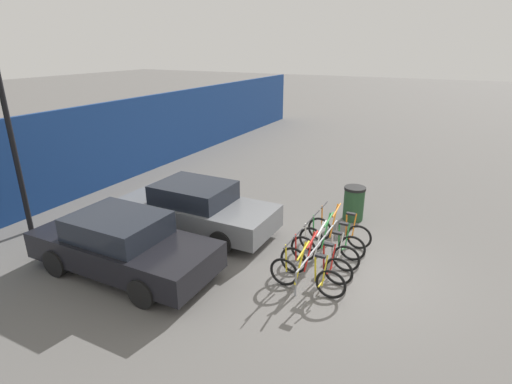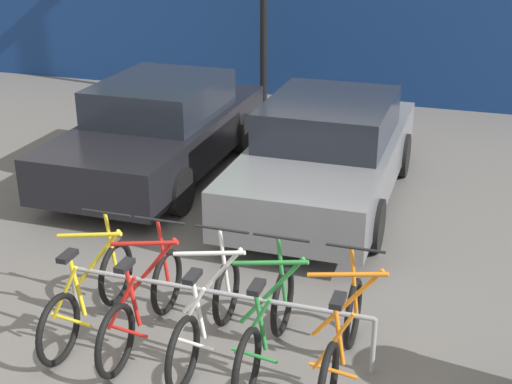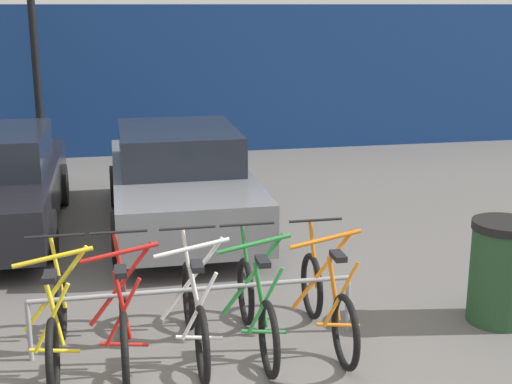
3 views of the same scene
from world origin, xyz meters
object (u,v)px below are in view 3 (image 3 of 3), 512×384
(bicycle_green, at_px, (256,309))
(trash_bin, at_px, (501,272))
(bicycle_yellow, at_px, (57,325))
(car_grey, at_px, (179,179))
(bicycle_red, at_px, (123,320))
(bicycle_orange, at_px, (327,303))
(bike_rack, at_px, (195,297))
(bicycle_white, at_px, (194,314))

(bicycle_green, height_order, trash_bin, bicycle_green)
(bicycle_yellow, relative_size, car_grey, 0.39)
(bicycle_red, distance_m, bicycle_green, 1.19)
(car_grey, bearing_deg, trash_bin, -53.27)
(bicycle_yellow, height_order, trash_bin, bicycle_yellow)
(bicycle_orange, height_order, trash_bin, bicycle_orange)
(bike_rack, relative_size, bicycle_yellow, 1.73)
(bicycle_white, bearing_deg, bicycle_green, -2.36)
(bicycle_red, distance_m, bicycle_white, 0.62)
(bike_rack, height_order, bicycle_red, bicycle_red)
(bicycle_yellow, height_order, bicycle_orange, same)
(bike_rack, distance_m, bicycle_orange, 1.22)
(bicycle_red, height_order, bicycle_orange, same)
(car_grey, height_order, trash_bin, car_grey)
(bicycle_red, height_order, bicycle_white, same)
(bicycle_red, distance_m, car_grey, 3.89)
(trash_bin, bearing_deg, bicycle_yellow, -179.04)
(trash_bin, bearing_deg, bicycle_white, -178.67)
(bike_rack, bearing_deg, trash_bin, -1.50)
(bicycle_orange, bearing_deg, bike_rack, 175.36)
(bicycle_white, relative_size, trash_bin, 1.66)
(bicycle_red, xyz_separation_m, trash_bin, (3.64, 0.07, 0.14))
(bicycle_red, xyz_separation_m, bicycle_orange, (1.86, 0.00, 0.00))
(bicycle_green, relative_size, bicycle_orange, 1.00)
(bicycle_yellow, bearing_deg, bicycle_orange, 1.49)
(bicycle_yellow, relative_size, bicycle_white, 1.00)
(bicycle_red, bearing_deg, bike_rack, 14.75)
(bicycle_red, relative_size, bicycle_white, 1.00)
(bike_rack, bearing_deg, bicycle_yellow, -172.98)
(bicycle_yellow, distance_m, bicycle_white, 1.18)
(bicycle_orange, relative_size, car_grey, 0.39)
(bicycle_yellow, xyz_separation_m, car_grey, (1.43, 3.78, 0.31))
(bicycle_green, bearing_deg, bike_rack, 168.43)
(bicycle_white, relative_size, bicycle_orange, 1.00)
(bicycle_green, xyz_separation_m, car_grey, (-0.32, 3.78, 0.31))
(bike_rack, relative_size, bicycle_white, 1.73)
(bicycle_yellow, relative_size, bicycle_red, 1.00)
(bicycle_white, bearing_deg, bike_rack, 77.93)
(bicycle_white, distance_m, bicycle_orange, 1.23)
(bicycle_white, xyz_separation_m, trash_bin, (3.01, 0.07, 0.14))
(bicycle_yellow, bearing_deg, bicycle_green, 1.49)
(bicycle_yellow, relative_size, bicycle_green, 1.00)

